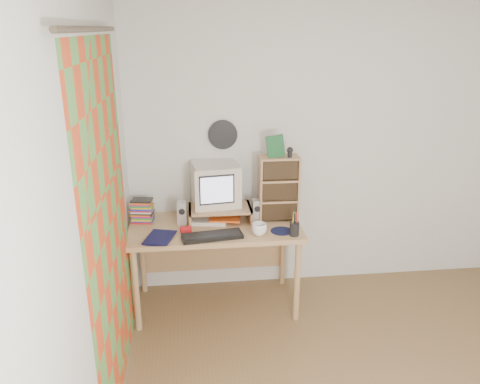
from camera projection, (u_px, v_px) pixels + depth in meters
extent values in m
plane|color=silver|center=(328.00, 152.00, 4.13)|extent=(3.50, 0.00, 3.50)
plane|color=silver|center=(84.00, 250.00, 2.31)|extent=(0.00, 3.50, 3.50)
plane|color=#D1421D|center=(109.00, 229.00, 2.80)|extent=(0.00, 2.20, 2.20)
cylinder|color=black|center=(223.00, 135.00, 3.96)|extent=(0.25, 0.02, 0.25)
cube|color=tan|center=(215.00, 228.00, 3.85)|extent=(1.40, 0.70, 0.04)
cube|color=tan|center=(213.00, 249.00, 4.28)|extent=(1.33, 0.02, 0.41)
cylinder|color=tan|center=(136.00, 290.00, 3.64)|extent=(0.05, 0.05, 0.71)
cylinder|color=tan|center=(297.00, 281.00, 3.77)|extent=(0.05, 0.05, 0.71)
cylinder|color=tan|center=(142.00, 256.00, 4.18)|extent=(0.05, 0.05, 0.71)
cylinder|color=tan|center=(283.00, 249.00, 4.32)|extent=(0.05, 0.05, 0.71)
cube|color=tan|center=(190.00, 215.00, 3.90)|extent=(0.02, 0.30, 0.12)
cube|color=tan|center=(249.00, 213.00, 3.95)|extent=(0.02, 0.30, 0.12)
cube|color=tan|center=(220.00, 208.00, 3.91)|extent=(0.52, 0.30, 0.02)
cube|color=beige|center=(216.00, 186.00, 3.89)|extent=(0.41, 0.41, 0.35)
cube|color=#BCBCC2|center=(182.00, 213.00, 3.83)|extent=(0.08, 0.08, 0.20)
cube|color=#BCBCC2|center=(257.00, 210.00, 3.90)|extent=(0.07, 0.07, 0.19)
cube|color=black|center=(212.00, 236.00, 3.61)|extent=(0.48, 0.22, 0.03)
cube|color=tan|center=(278.00, 188.00, 3.89)|extent=(0.33, 0.18, 0.55)
imported|color=white|center=(259.00, 229.00, 3.66)|extent=(0.14, 0.14, 0.10)
imported|color=#0F1039|center=(148.00, 235.00, 3.60)|extent=(0.28, 0.24, 0.05)
cylinder|color=#0F1534|center=(281.00, 231.00, 3.74)|extent=(0.22, 0.22, 0.00)
cube|color=red|center=(186.00, 230.00, 3.71)|extent=(0.10, 0.07, 0.04)
cube|color=#18552A|center=(275.00, 146.00, 3.75)|extent=(0.14, 0.03, 0.18)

